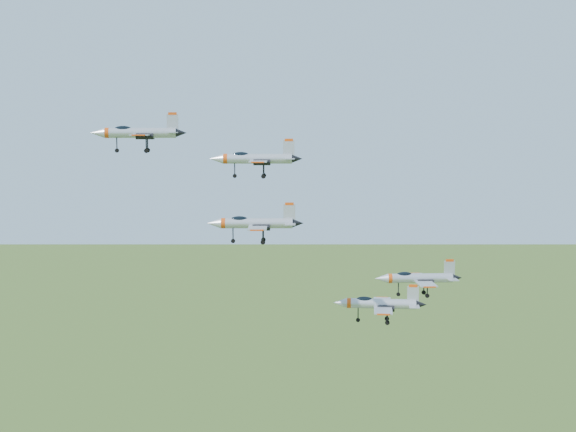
{
  "coord_description": "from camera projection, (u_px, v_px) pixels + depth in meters",
  "views": [
    {
      "loc": [
        0.08,
        -101.81,
        143.15
      ],
      "look_at": [
        -1.03,
        -0.51,
        132.14
      ],
      "focal_mm": 50.0,
      "sensor_mm": 36.0,
      "label": 1
    }
  ],
  "objects": [
    {
      "name": "jet_lead",
      "position": [
        138.0,
        133.0,
        115.54
      ],
      "size": [
        13.84,
        11.5,
        3.7
      ],
      "rotation": [
        0.0,
        0.0,
        0.1
      ],
      "color": "#A3A7B0"
    },
    {
      "name": "jet_left_high",
      "position": [
        255.0,
        158.0,
        104.29
      ],
      "size": [
        12.15,
        9.98,
        3.26
      ],
      "rotation": [
        0.0,
        0.0,
        0.01
      ],
      "color": "#A3A7B0"
    },
    {
      "name": "jet_right_high",
      "position": [
        254.0,
        223.0,
        87.71
      ],
      "size": [
        10.64,
        8.73,
        2.85
      ],
      "rotation": [
        0.0,
        0.0,
        0.01
      ],
      "color": "#A3A7B0"
    },
    {
      "name": "jet_left_low",
      "position": [
        417.0,
        278.0,
        107.43
      ],
      "size": [
        11.88,
        9.82,
        3.18
      ],
      "rotation": [
        0.0,
        0.0,
        0.06
      ],
      "color": "#A3A7B0"
    },
    {
      "name": "jet_right_low",
      "position": [
        378.0,
        303.0,
        94.47
      ],
      "size": [
        11.06,
        9.17,
        2.95
      ],
      "rotation": [
        0.0,
        0.0,
        -0.09
      ],
      "color": "#A3A7B0"
    }
  ]
}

